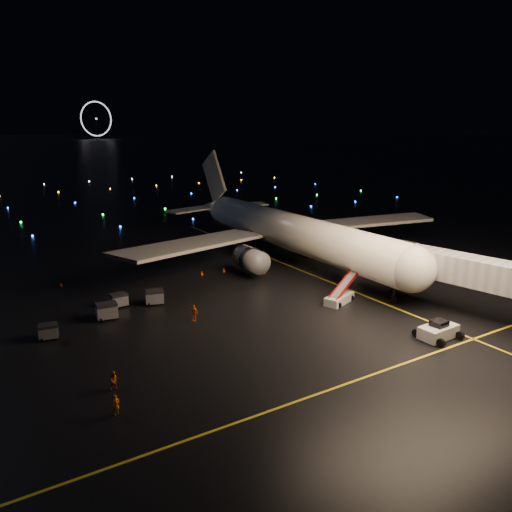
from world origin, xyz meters
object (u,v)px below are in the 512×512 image
Objects in this scene: pushback_tug at (438,329)px; crew_c at (194,313)px; airliner at (280,209)px; baggage_cart_1 at (119,300)px; crew_a at (116,405)px; baggage_cart_2 at (107,311)px; baggage_cart_3 at (48,332)px; belt_loader at (340,290)px; baggage_cart_0 at (155,297)px; crew_b at (114,381)px.

crew_c is at bearing 134.94° from pushback_tug.
airliner is 29.69m from baggage_cart_1.
crew_a is 0.73× the size of baggage_cart_2.
baggage_cart_2 reaches higher than baggage_cart_3.
belt_loader reaches higher than baggage_cart_0.
crew_c is 1.02× the size of baggage_cart_3.
airliner reaches higher than baggage_cart_3.
baggage_cart_2 is at bearing 138.97° from belt_loader.
crew_a is at bearing -74.04° from baggage_cart_3.
baggage_cart_2 is at bearing 28.86° from baggage_cart_3.
crew_a is at bearing 177.50° from belt_loader.
airliner is 26.62m from baggage_cart_0.
belt_loader is at bearing -3.01° from baggage_cart_3.
baggage_cart_3 is (-30.72, 7.21, -0.77)m from belt_loader.
crew_b is 0.84× the size of baggage_cart_1.
belt_loader is 3.49× the size of crew_c.
airliner is 30.99× the size of baggage_cart_3.
baggage_cart_1 reaches higher than baggage_cart_3.
crew_a is at bearing 170.90° from pushback_tug.
airliner is at bearing 80.52° from pushback_tug.
crew_c is at bearing -59.94° from baggage_cart_0.
crew_c reaches higher than baggage_cart_0.
crew_b is at bearing -103.56° from baggage_cart_0.
baggage_cart_2 is at bearing -148.96° from crew_c.
belt_loader is at bearing -14.32° from baggage_cart_0.
belt_loader is 31.57m from baggage_cart_3.
crew_c reaches higher than baggage_cart_3.
airliner is at bearing 20.53° from crew_a.
crew_b is 0.87× the size of baggage_cart_3.
airliner is 30.38× the size of crew_c.
crew_b is at bearing -112.65° from baggage_cart_1.
baggage_cart_1 is (5.88, 18.07, 0.01)m from crew_b.
baggage_cart_2 is (-2.22, -3.04, 0.12)m from baggage_cart_1.
airliner is 35.42× the size of crew_b.
pushback_tug is 30.42m from crew_b.
baggage_cart_2 is at bearing -159.42° from airliner.
belt_loader is 25.46m from baggage_cart_1.
belt_loader is 4.07× the size of crew_b.
pushback_tug reaches higher than crew_c.
belt_loader is (-1.47, 12.75, 0.59)m from pushback_tug.
baggage_cart_1 is 0.87× the size of baggage_cart_2.
crew_a is at bearing -98.36° from baggage_cart_2.
belt_loader is 17.23m from crew_c.
crew_b is (-28.12, -5.71, -0.75)m from belt_loader.
baggage_cart_2 is (4.60, 18.57, 0.12)m from crew_a.
pushback_tug reaches higher than baggage_cart_2.
pushback_tug is 2.18× the size of crew_c.
baggage_cart_0 reaches higher than baggage_cart_3.
baggage_cart_1 is (-23.71, 25.12, -0.15)m from pushback_tug.
airliner reaches higher than crew_b.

